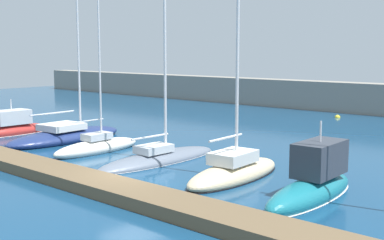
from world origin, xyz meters
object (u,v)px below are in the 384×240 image
(motorboat_red_nearest, at_px, (11,128))
(sailboat_sand_fifth, at_px, (234,171))
(sailboat_ivory_third, at_px, (97,146))
(sailboat_slate_fourth, at_px, (159,157))
(mooring_buoy_yellow, at_px, (337,118))
(motorboat_teal_sixth, at_px, (313,184))
(sailboat_navy_second, at_px, (66,136))

(motorboat_red_nearest, xyz_separation_m, sailboat_sand_fifth, (19.94, 0.52, -0.08))
(sailboat_ivory_third, height_order, sailboat_sand_fifth, sailboat_sand_fifth)
(sailboat_slate_fourth, xyz_separation_m, mooring_buoy_yellow, (-0.90, 24.03, -0.23))
(sailboat_sand_fifth, height_order, mooring_buoy_yellow, sailboat_sand_fifth)
(sailboat_slate_fourth, distance_m, motorboat_teal_sixth, 9.82)
(sailboat_slate_fourth, height_order, mooring_buoy_yellow, sailboat_slate_fourth)
(sailboat_navy_second, xyz_separation_m, motorboat_teal_sixth, (19.21, -1.14, 0.25))
(sailboat_ivory_third, bearing_deg, mooring_buoy_yellow, -10.09)
(sailboat_sand_fifth, distance_m, motorboat_teal_sixth, 4.46)
(sailboat_ivory_third, bearing_deg, sailboat_sand_fifth, -89.30)
(sailboat_navy_second, bearing_deg, sailboat_ivory_third, -105.10)
(sailboat_navy_second, bearing_deg, motorboat_red_nearest, 99.51)
(sailboat_navy_second, height_order, sailboat_slate_fourth, sailboat_slate_fourth)
(motorboat_teal_sixth, bearing_deg, mooring_buoy_yellow, 21.63)
(motorboat_red_nearest, relative_size, motorboat_teal_sixth, 0.96)
(motorboat_red_nearest, distance_m, sailboat_navy_second, 5.29)
(sailboat_sand_fifth, relative_size, motorboat_teal_sixth, 2.24)
(mooring_buoy_yellow, bearing_deg, motorboat_teal_sixth, -66.64)
(sailboat_slate_fourth, relative_size, mooring_buoy_yellow, 31.59)
(motorboat_red_nearest, height_order, mooring_buoy_yellow, motorboat_red_nearest)
(sailboat_navy_second, height_order, sailboat_sand_fifth, sailboat_navy_second)
(mooring_buoy_yellow, bearing_deg, sailboat_slate_fourth, -87.85)
(motorboat_red_nearest, bearing_deg, motorboat_teal_sixth, -88.96)
(mooring_buoy_yellow, bearing_deg, sailboat_sand_fifth, -75.52)
(sailboat_navy_second, bearing_deg, sailboat_sand_fifth, -95.63)
(sailboat_slate_fourth, bearing_deg, sailboat_ivory_third, 98.17)
(sailboat_navy_second, xyz_separation_m, sailboat_sand_fifth, (14.78, -0.64, 0.02))
(sailboat_sand_fifth, bearing_deg, motorboat_red_nearest, 88.07)
(sailboat_ivory_third, height_order, sailboat_slate_fourth, sailboat_slate_fourth)
(sailboat_ivory_third, distance_m, sailboat_slate_fourth, 4.73)
(motorboat_red_nearest, distance_m, motorboat_teal_sixth, 24.37)
(sailboat_slate_fourth, xyz_separation_m, motorboat_teal_sixth, (9.79, -0.73, 0.37))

